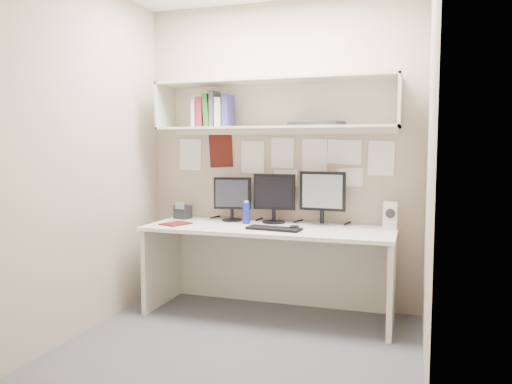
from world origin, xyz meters
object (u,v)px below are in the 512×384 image
(monitor_right, at_px, (322,196))
(desk_phone, at_px, (183,212))
(monitor_center, at_px, (274,196))
(maroon_notebook, at_px, (176,224))
(monitor_left, at_px, (232,196))
(desk, at_px, (269,271))
(speaker, at_px, (391,215))
(keyboard, at_px, (274,229))

(monitor_right, height_order, desk_phone, monitor_right)
(monitor_center, height_order, maroon_notebook, monitor_center)
(monitor_left, height_order, monitor_right, monitor_right)
(monitor_center, height_order, desk_phone, monitor_center)
(monitor_left, height_order, maroon_notebook, monitor_left)
(desk, height_order, monitor_center, monitor_center)
(speaker, distance_m, desk_phone, 1.80)
(keyboard, height_order, speaker, speaker)
(keyboard, distance_m, desk_phone, 1.01)
(speaker, height_order, maroon_notebook, speaker)
(desk, relative_size, monitor_center, 4.83)
(speaker, xyz_separation_m, desk_phone, (-1.80, -0.00, -0.04))
(monitor_left, bearing_deg, keyboard, -47.41)
(monitor_center, distance_m, keyboard, 0.43)
(monitor_center, distance_m, desk_phone, 0.86)
(monitor_right, xyz_separation_m, desk_phone, (-1.26, -0.02, -0.18))
(speaker, bearing_deg, desk, -165.05)
(desk_phone, bearing_deg, speaker, 13.88)
(keyboard, distance_m, speaker, 0.93)
(monitor_center, bearing_deg, speaker, -3.50)
(keyboard, xyz_separation_m, desk_phone, (-0.95, 0.34, 0.05))
(monitor_right, bearing_deg, desk, -147.32)
(keyboard, bearing_deg, monitor_left, 150.14)
(monitor_center, distance_m, maroon_notebook, 0.86)
(maroon_notebook, bearing_deg, speaker, 30.88)
(monitor_right, relative_size, maroon_notebook, 2.00)
(monitor_left, bearing_deg, speaker, -11.55)
(monitor_center, relative_size, monitor_right, 0.94)
(monitor_left, xyz_separation_m, speaker, (1.34, -0.02, -0.11))
(desk, height_order, monitor_left, monitor_left)
(monitor_left, relative_size, speaker, 1.78)
(monitor_left, relative_size, monitor_right, 0.86)
(desk, distance_m, monitor_right, 0.76)
(maroon_notebook, bearing_deg, monitor_center, 44.80)
(desk, xyz_separation_m, maroon_notebook, (-0.77, -0.13, 0.37))
(desk, bearing_deg, maroon_notebook, -170.71)
(maroon_notebook, bearing_deg, keyboard, 19.33)
(monitor_right, distance_m, maroon_notebook, 1.24)
(monitor_left, distance_m, keyboard, 0.63)
(keyboard, distance_m, maroon_notebook, 0.85)
(desk_phone, bearing_deg, monitor_center, 15.30)
(desk, xyz_separation_m, desk_phone, (-0.86, 0.20, 0.43))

